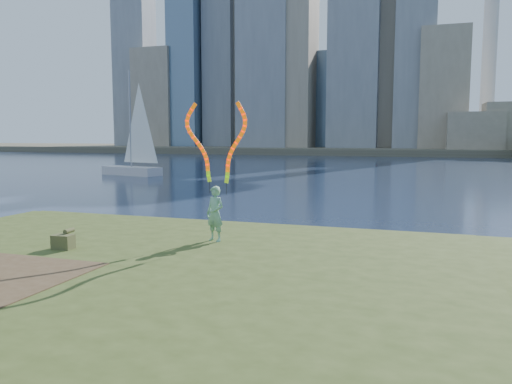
% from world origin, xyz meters
% --- Properties ---
extents(ground, '(320.00, 320.00, 0.00)m').
position_xyz_m(ground, '(0.00, 0.00, 0.00)').
color(ground, '#1A2842').
rests_on(ground, ground).
extents(grassy_knoll, '(20.00, 18.00, 0.80)m').
position_xyz_m(grassy_knoll, '(0.00, -2.30, 0.34)').
color(grassy_knoll, '#384719').
rests_on(grassy_knoll, ground).
extents(far_shore, '(320.00, 40.00, 1.20)m').
position_xyz_m(far_shore, '(0.00, 95.00, 0.60)').
color(far_shore, brown).
rests_on(far_shore, ground).
extents(woman_with_ribbons, '(1.87, 0.64, 3.82)m').
position_xyz_m(woman_with_ribbons, '(0.63, 1.15, 2.27)').
color(woman_with_ribbons, '#16703B').
rests_on(woman_with_ribbons, grassy_knoll).
extents(canvas_bag, '(0.49, 0.55, 0.45)m').
position_xyz_m(canvas_bag, '(-2.47, -0.82, 0.99)').
color(canvas_bag, '#464724').
rests_on(canvas_bag, grassy_knoll).
extents(sailboat, '(6.09, 3.19, 9.18)m').
position_xyz_m(sailboat, '(-18.44, 27.87, 1.58)').
color(sailboat, silver).
rests_on(sailboat, ground).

